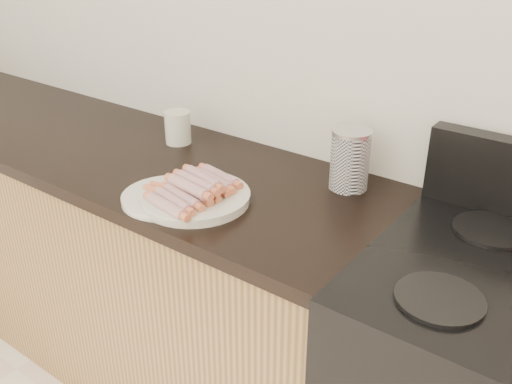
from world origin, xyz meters
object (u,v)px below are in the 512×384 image
Objects in this scene: main_plate at (195,198)px; canister at (350,159)px; side_plate at (168,197)px; mug at (178,127)px.

main_plate is 1.70× the size of canister.
side_plate is (-0.07, -0.04, -0.00)m from main_plate.
main_plate is 1.18× the size of side_plate.
side_plate is at bearing -50.35° from mug.
mug is (-0.27, 0.33, 0.05)m from side_plate.
canister reaches higher than main_plate.
side_plate is 2.30× the size of mug.
main_plate is 0.45m from mug.
canister is at bearing 3.25° from mug.
mug reaches higher than main_plate.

